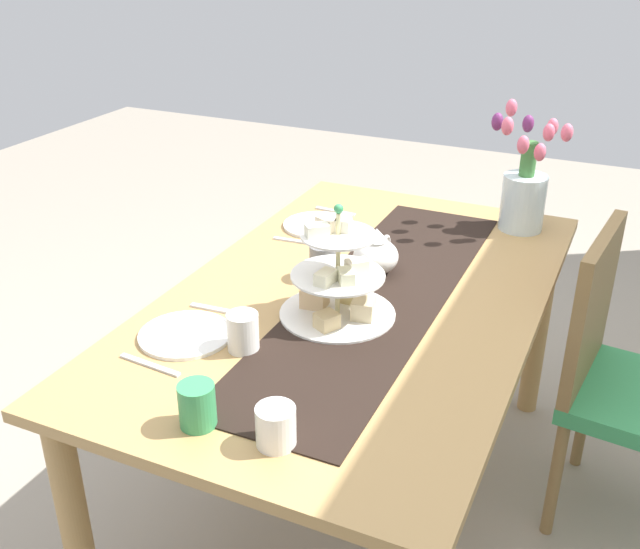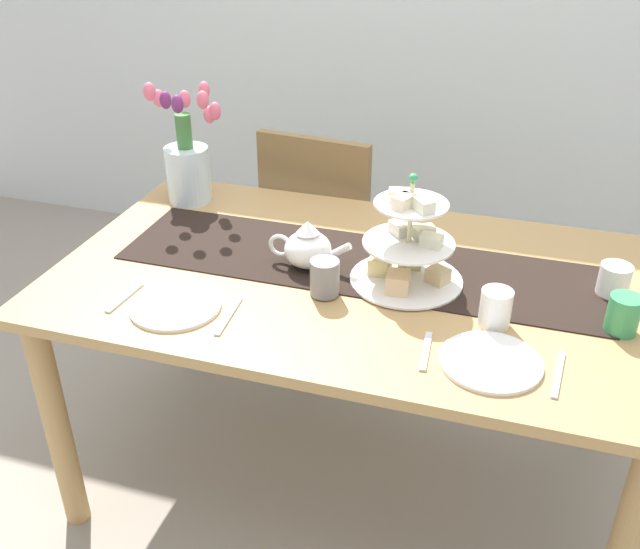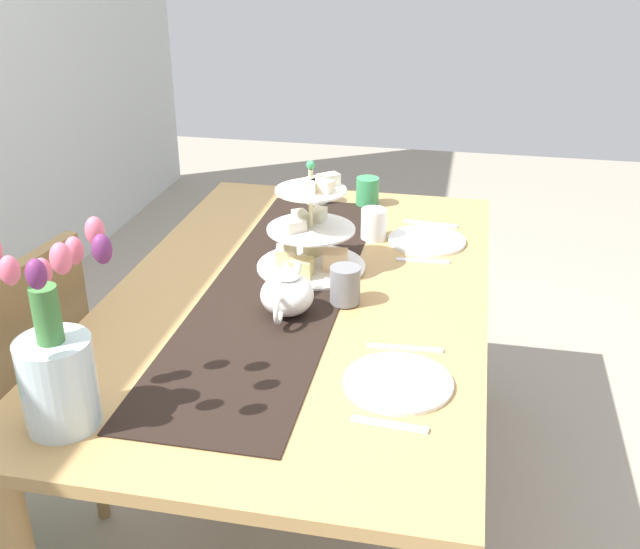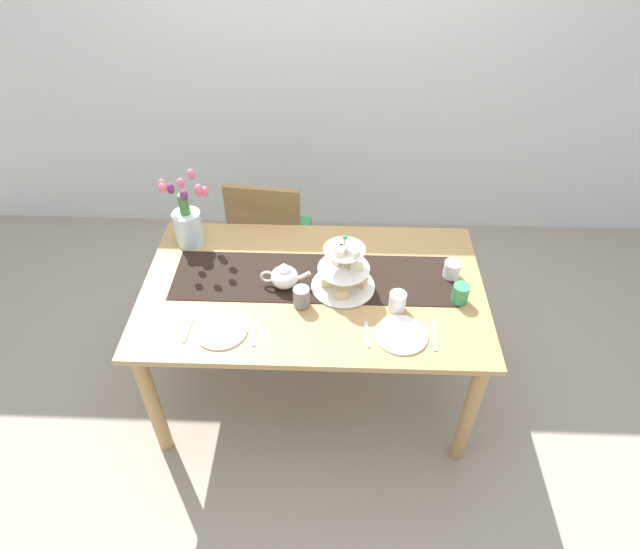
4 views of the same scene
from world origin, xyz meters
TOP-DOWN VIEW (x-y plane):
  - ground_plane at (0.00, 0.00)m, footprint 8.00×8.00m
  - room_wall_rear at (0.00, 1.58)m, footprint 6.00×0.08m
  - dining_table at (0.00, 0.00)m, footprint 1.61×0.96m
  - chair_left at (-0.30, 0.71)m, footprint 0.46×0.46m
  - table_runner at (0.00, 0.06)m, footprint 1.34×0.35m
  - tiered_cake_stand at (0.14, 0.00)m, footprint 0.30×0.30m
  - teapot at (-0.13, 0.00)m, footprint 0.24×0.13m
  - tulip_vase at (-0.64, 0.31)m, footprint 0.26×0.24m
  - cream_jug at (0.66, 0.09)m, footprint 0.08×0.08m
  - dinner_plate_left at (-0.38, -0.30)m, footprint 0.23×0.23m
  - fork_left at (-0.53, -0.30)m, footprint 0.03×0.15m
  - knife_left at (-0.24, -0.30)m, footprint 0.03×0.17m
  - dinner_plate_right at (0.39, -0.30)m, footprint 0.23×0.23m
  - fork_right at (0.25, -0.30)m, footprint 0.03×0.15m
  - knife_right at (0.54, -0.30)m, footprint 0.03×0.17m
  - mug_grey at (-0.05, -0.13)m, footprint 0.08×0.08m
  - mug_white_text at (0.38, -0.14)m, footprint 0.08×0.08m
  - mug_orange at (0.67, -0.08)m, footprint 0.08×0.08m

SIDE VIEW (x-z plane):
  - ground_plane at x=0.00m, z-range 0.00..0.00m
  - chair_left at x=-0.30m, z-range 0.05..0.96m
  - dining_table at x=0.00m, z-range 0.27..1.02m
  - table_runner at x=0.00m, z-range 0.75..0.75m
  - fork_left at x=-0.53m, z-range 0.75..0.76m
  - knife_left at x=-0.24m, z-range 0.75..0.76m
  - fork_right at x=0.25m, z-range 0.75..0.76m
  - knife_right at x=0.54m, z-range 0.75..0.76m
  - dinner_plate_left at x=-0.38m, z-range 0.75..0.76m
  - dinner_plate_right at x=0.39m, z-range 0.75..0.76m
  - cream_jug at x=0.66m, z-range 0.75..0.84m
  - mug_white_text at x=0.38m, z-range 0.75..0.85m
  - mug_orange at x=0.67m, z-range 0.75..0.85m
  - mug_grey at x=-0.05m, z-range 0.75..0.85m
  - teapot at x=-0.13m, z-range 0.74..0.88m
  - tiered_cake_stand at x=0.14m, z-range 0.69..0.99m
  - tulip_vase at x=-0.64m, z-range 0.68..1.09m
  - room_wall_rear at x=0.00m, z-range 0.00..2.60m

